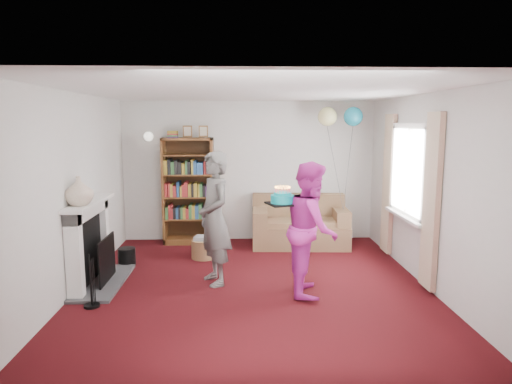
{
  "coord_description": "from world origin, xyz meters",
  "views": [
    {
      "loc": [
        -0.18,
        -5.68,
        2.12
      ],
      "look_at": [
        0.06,
        0.6,
        1.16
      ],
      "focal_mm": 32.0,
      "sensor_mm": 36.0,
      "label": 1
    }
  ],
  "objects_px": {
    "sofa": "(300,226)",
    "birthday_cake": "(282,199)",
    "person_striped": "(214,218)",
    "bookcase": "(189,192)",
    "person_magenta": "(311,228)"
  },
  "relations": [
    {
      "from": "birthday_cake",
      "to": "person_striped",
      "type": "bearing_deg",
      "value": 156.96
    },
    {
      "from": "sofa",
      "to": "person_striped",
      "type": "bearing_deg",
      "value": -123.19
    },
    {
      "from": "person_striped",
      "to": "birthday_cake",
      "type": "relative_size",
      "value": 5.03
    },
    {
      "from": "person_magenta",
      "to": "birthday_cake",
      "type": "distance_m",
      "value": 0.51
    },
    {
      "from": "bookcase",
      "to": "birthday_cake",
      "type": "distance_m",
      "value": 2.88
    },
    {
      "from": "bookcase",
      "to": "birthday_cake",
      "type": "relative_size",
      "value": 5.93
    },
    {
      "from": "sofa",
      "to": "person_magenta",
      "type": "xyz_separation_m",
      "value": [
        -0.17,
        -2.28,
        0.5
      ]
    },
    {
      "from": "sofa",
      "to": "birthday_cake",
      "type": "relative_size",
      "value": 4.68
    },
    {
      "from": "bookcase",
      "to": "person_striped",
      "type": "height_order",
      "value": "bookcase"
    },
    {
      "from": "person_magenta",
      "to": "bookcase",
      "type": "bearing_deg",
      "value": 41.74
    },
    {
      "from": "bookcase",
      "to": "birthday_cake",
      "type": "xyz_separation_m",
      "value": [
        1.42,
        -2.49,
        0.28
      ]
    },
    {
      "from": "bookcase",
      "to": "sofa",
      "type": "height_order",
      "value": "bookcase"
    },
    {
      "from": "bookcase",
      "to": "person_striped",
      "type": "distance_m",
      "value": 2.2
    },
    {
      "from": "person_striped",
      "to": "person_magenta",
      "type": "height_order",
      "value": "person_striped"
    },
    {
      "from": "sofa",
      "to": "birthday_cake",
      "type": "xyz_separation_m",
      "value": [
        -0.53,
        -2.25,
        0.86
      ]
    }
  ]
}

